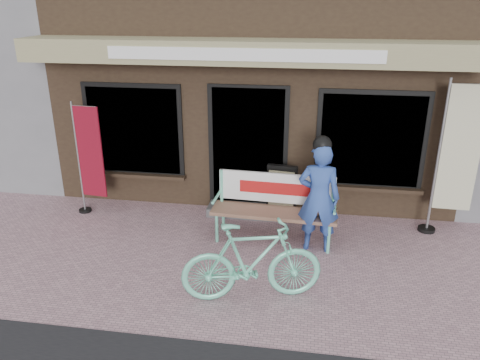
% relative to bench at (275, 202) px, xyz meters
% --- Properties ---
extents(ground, '(70.00, 70.00, 0.00)m').
position_rel_bench_xyz_m(ground, '(-0.56, -0.99, -0.60)').
color(ground, '#B48A94').
rests_on(ground, ground).
extents(storefront, '(7.00, 6.77, 6.00)m').
position_rel_bench_xyz_m(storefront, '(-0.56, 3.97, 2.39)').
color(storefront, black).
rests_on(storefront, ground).
extents(bench, '(1.91, 0.58, 1.02)m').
position_rel_bench_xyz_m(bench, '(0.00, 0.00, 0.00)').
color(bench, '#75E4BD').
rests_on(bench, ground).
extents(person, '(0.62, 0.42, 1.75)m').
position_rel_bench_xyz_m(person, '(0.64, -0.25, 0.26)').
color(person, '#2F4EA2').
rests_on(person, ground).
extents(bicycle, '(1.80, 0.91, 1.04)m').
position_rel_bench_xyz_m(bicycle, '(-0.14, -1.61, -0.08)').
color(bicycle, '#75E4BD').
rests_on(bicycle, ground).
extents(nobori_red, '(0.58, 0.23, 1.95)m').
position_rel_bench_xyz_m(nobori_red, '(-3.16, 0.42, 0.41)').
color(nobori_red, gray).
rests_on(nobori_red, ground).
extents(nobori_cream, '(0.72, 0.28, 2.45)m').
position_rel_bench_xyz_m(nobori_cream, '(2.66, 0.60, 0.66)').
color(nobori_cream, gray).
rests_on(nobori_cream, ground).
extents(menu_stand, '(0.50, 0.17, 0.99)m').
position_rel_bench_xyz_m(menu_stand, '(0.06, 0.59, -0.09)').
color(menu_stand, black).
rests_on(menu_stand, ground).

